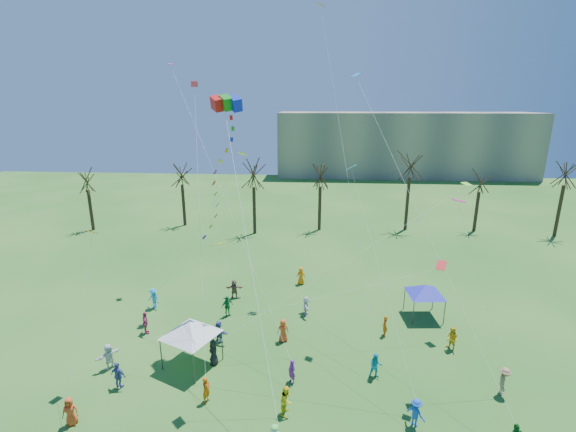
# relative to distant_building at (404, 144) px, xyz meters

# --- Properties ---
(distant_building) EXTENTS (60.00, 14.00, 15.00)m
(distant_building) POSITION_rel_distant_building_xyz_m (0.00, 0.00, 0.00)
(distant_building) COLOR gray
(distant_building) RESTS_ON ground
(bare_tree_row) EXTENTS (69.16, 9.31, 11.69)m
(bare_tree_row) POSITION_rel_distant_building_xyz_m (-16.71, -45.67, -0.16)
(bare_tree_row) COLOR black
(bare_tree_row) RESTS_ON ground
(big_box_kite) EXTENTS (3.50, 6.97, 19.15)m
(big_box_kite) POSITION_rel_distant_building_xyz_m (-27.11, -73.41, 4.84)
(big_box_kite) COLOR red
(big_box_kite) RESTS_ON ground
(canopy_tent_white) EXTENTS (4.02, 4.02, 3.32)m
(canopy_tent_white) POSITION_rel_distant_building_xyz_m (-29.10, -76.38, -4.69)
(canopy_tent_white) COLOR #3F3F44
(canopy_tent_white) RESTS_ON ground
(canopy_tent_blue) EXTENTS (3.87, 3.87, 2.91)m
(canopy_tent_blue) POSITION_rel_distant_building_xyz_m (-11.66, -68.63, -5.03)
(canopy_tent_blue) COLOR #3F3F44
(canopy_tent_blue) RESTS_ON ground
(festival_crowd) EXTENTS (27.04, 19.68, 1.86)m
(festival_crowd) POSITION_rel_distant_building_xyz_m (-24.10, -74.43, -6.61)
(festival_crowd) COLOR #DC451B
(festival_crowd) RESTS_ON ground
(small_kites_aloft) EXTENTS (25.40, 18.54, 33.65)m
(small_kites_aloft) POSITION_rel_distant_building_xyz_m (-21.86, -71.22, 5.95)
(small_kites_aloft) COLOR orange
(small_kites_aloft) RESTS_ON ground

